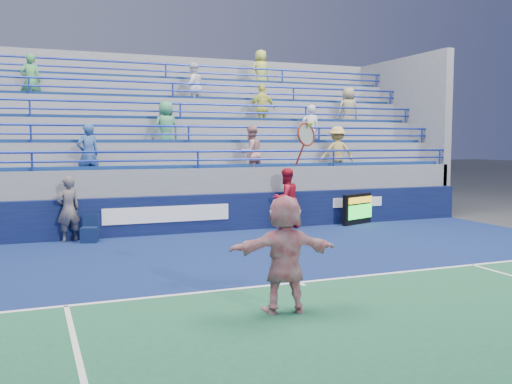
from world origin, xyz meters
name	(u,v)px	position (x,y,z in m)	size (l,w,h in m)	color
ground	(299,284)	(0.00, 0.00, 0.00)	(120.00, 120.00, 0.00)	#333538
sponsor_wall	(200,214)	(0.00, 6.50, 0.55)	(18.00, 0.32, 1.10)	#091035
bleacher_stand	(170,173)	(0.00, 10.27, 1.54)	(18.00, 5.60, 6.13)	slate
serve_speed_board	(358,209)	(5.13, 6.20, 0.49)	(1.37, 0.67, 0.98)	black
judge_chair	(89,234)	(-3.17, 5.93, 0.23)	(0.51, 0.52, 0.73)	#0C193C
tennis_player	(285,254)	(-0.99, -1.52, 0.92)	(1.76, 0.84, 2.93)	white
line_judge	(68,209)	(-3.66, 6.23, 0.87)	(0.63, 0.42, 1.74)	#161C3D
ball_girl	(286,199)	(2.58, 6.18, 0.92)	(0.89, 0.70, 1.84)	#B41428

